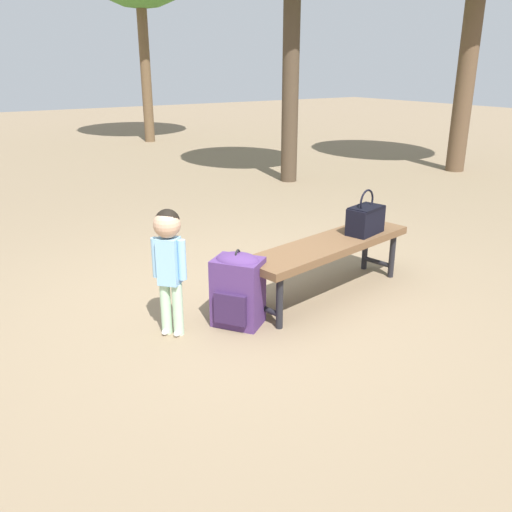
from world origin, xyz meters
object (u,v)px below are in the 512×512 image
(child_standing, at_px, (169,253))
(backpack_large, at_px, (238,287))
(park_bench, at_px, (329,249))
(handbag, at_px, (366,219))
(backpack_small, at_px, (239,283))

(child_standing, height_order, backpack_large, child_standing)
(park_bench, xyz_separation_m, handbag, (-0.38, -0.01, 0.18))
(handbag, distance_m, backpack_large, 1.29)
(handbag, relative_size, child_standing, 0.42)
(child_standing, bearing_deg, backpack_small, -167.85)
(backpack_small, bearing_deg, child_standing, 12.15)
(child_standing, distance_m, backpack_small, 0.75)
(park_bench, xyz_separation_m, backpack_large, (0.87, 0.04, -0.11))
(backpack_large, distance_m, backpack_small, 0.32)
(park_bench, bearing_deg, handbag, -178.96)
(handbag, height_order, backpack_large, handbag)
(park_bench, height_order, child_standing, child_standing)
(child_standing, height_order, backpack_small, child_standing)
(handbag, relative_size, backpack_small, 1.00)
(child_standing, xyz_separation_m, backpack_small, (-0.62, -0.13, -0.40))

